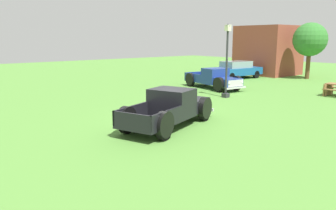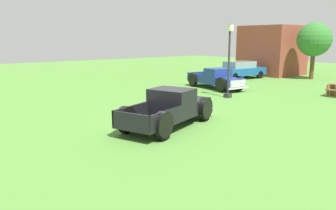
{
  "view_description": "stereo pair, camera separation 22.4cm",
  "coord_description": "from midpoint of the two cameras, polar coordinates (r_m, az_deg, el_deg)",
  "views": [
    {
      "loc": [
        10.82,
        -8.92,
        3.53
      ],
      "look_at": [
        0.71,
        -0.55,
        0.9
      ],
      "focal_mm": 35.74,
      "sensor_mm": 36.0,
      "label": 1
    },
    {
      "loc": [
        10.96,
        -8.75,
        3.53
      ],
      "look_at": [
        0.71,
        -0.55,
        0.9
      ],
      "focal_mm": 35.74,
      "sensor_mm": 36.0,
      "label": 2
    }
  ],
  "objects": [
    {
      "name": "pickup_truck_behind_left",
      "position": [
        23.83,
        7.86,
        4.4
      ],
      "size": [
        4.95,
        2.38,
        1.46
      ],
      "color": "navy",
      "rests_on": "ground_plane"
    },
    {
      "name": "lamp_post_near",
      "position": [
        20.3,
        9.69,
        7.67
      ],
      "size": [
        0.36,
        0.36,
        4.37
      ],
      "color": "#2D2D33",
      "rests_on": "ground_plane"
    },
    {
      "name": "brick_pavilion",
      "position": [
        34.76,
        16.49,
        8.94
      ],
      "size": [
        5.01,
        4.79,
        4.71
      ],
      "color": "brown",
      "rests_on": "ground_plane"
    },
    {
      "name": "sedan_distant_a",
      "position": [
        30.35,
        11.45,
        5.97
      ],
      "size": [
        2.26,
        4.75,
        1.54
      ],
      "color": "#195699",
      "rests_on": "ground_plane"
    },
    {
      "name": "oak_tree_east",
      "position": [
        31.85,
        22.87,
        10.21
      ],
      "size": [
        2.89,
        2.89,
        4.86
      ],
      "color": "brown",
      "rests_on": "ground_plane"
    },
    {
      "name": "ground_plane",
      "position": [
        14.46,
        -0.55,
        -2.8
      ],
      "size": [
        80.0,
        80.0,
        0.0
      ],
      "primitive_type": "plane",
      "color": "#548C38"
    },
    {
      "name": "pickup_truck_foreground",
      "position": [
        13.72,
        0.31,
        -0.47
      ],
      "size": [
        3.3,
        5.26,
        1.52
      ],
      "color": "black",
      "rests_on": "ground_plane"
    }
  ]
}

